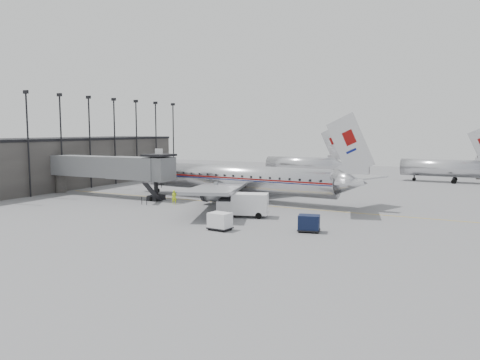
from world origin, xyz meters
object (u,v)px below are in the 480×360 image
object	(u,v)px
airliner	(239,179)
service_van	(243,204)
baggage_cart_navy	(309,223)
baggage_cart_white	(220,221)
ramp_worker	(174,197)

from	to	relation	value
airliner	service_van	world-z (taller)	airliner
service_van	baggage_cart_navy	bearing A→B (deg)	-42.55
airliner	service_van	xyz separation A→B (m)	(6.20, -10.97, -1.59)
service_van	baggage_cart_navy	xyz separation A→B (m)	(9.03, -4.20, -0.52)
service_van	baggage_cart_white	xyz separation A→B (m)	(1.06, -7.27, -0.48)
airliner	service_van	bearing A→B (deg)	-56.36
airliner	baggage_cart_navy	world-z (taller)	airliner
airliner	ramp_worker	distance (m)	9.38
ramp_worker	baggage_cart_navy	bearing A→B (deg)	-60.96
baggage_cart_navy	baggage_cart_white	distance (m)	8.54
airliner	baggage_cart_white	xyz separation A→B (m)	(7.26, -18.24, -2.07)
baggage_cart_white	ramp_worker	bearing A→B (deg)	145.49
baggage_cart_white	airliner	bearing A→B (deg)	117.70
baggage_cart_white	ramp_worker	distance (m)	17.20
service_van	ramp_worker	world-z (taller)	service_van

